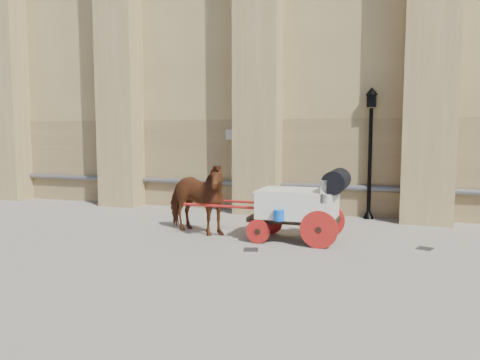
% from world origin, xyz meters
% --- Properties ---
extents(ground, '(90.00, 90.00, 0.00)m').
position_xyz_m(ground, '(0.00, 0.00, 0.00)').
color(ground, gray).
rests_on(ground, ground).
extents(horse, '(2.35, 1.62, 1.82)m').
position_xyz_m(horse, '(-1.61, 0.18, 0.91)').
color(horse, brown).
rests_on(horse, ground).
extents(carriage, '(3.95, 1.40, 1.72)m').
position_xyz_m(carriage, '(1.16, 0.23, 0.93)').
color(carriage, black).
rests_on(carriage, ground).
extents(street_lamp, '(0.36, 0.36, 3.88)m').
position_xyz_m(street_lamp, '(2.42, 3.80, 2.08)').
color(street_lamp, black).
rests_on(street_lamp, ground).
extents(drain_grate_near, '(0.39, 0.39, 0.01)m').
position_xyz_m(drain_grate_near, '(0.25, -0.96, 0.01)').
color(drain_grate_near, black).
rests_on(drain_grate_near, ground).
extents(drain_grate_far, '(0.40, 0.40, 0.01)m').
position_xyz_m(drain_grate_far, '(3.86, 0.40, 0.01)').
color(drain_grate_far, black).
rests_on(drain_grate_far, ground).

